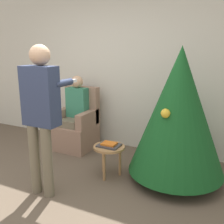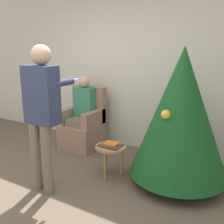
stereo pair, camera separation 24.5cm
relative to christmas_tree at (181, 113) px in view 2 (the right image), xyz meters
The scene contains 9 objects.
ground_plane 2.08m from the christmas_tree, 133.25° to the right, with size 14.00×14.00×0.00m, color brown.
wall_back 1.60m from the christmas_tree, 145.68° to the left, with size 8.00×0.06×2.70m.
christmas_tree is the anchor object (origin of this frame).
armchair 1.92m from the christmas_tree, 167.06° to the left, with size 0.62×0.63×1.04m.
person_seated 1.84m from the christmas_tree, 167.95° to the left, with size 0.36×0.46×1.24m.
person_standing 1.65m from the christmas_tree, 143.80° to the right, with size 0.43×0.57×1.73m.
side_stool 1.03m from the christmas_tree, 161.14° to the right, with size 0.42×0.42×0.43m.
laptop 1.00m from the christmas_tree, 161.14° to the right, with size 0.28×0.23×0.02m.
book 0.98m from the christmas_tree, 161.14° to the right, with size 0.19×0.15×0.02m.
Camera 2 is at (2.14, -1.70, 1.71)m, focal length 42.00 mm.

